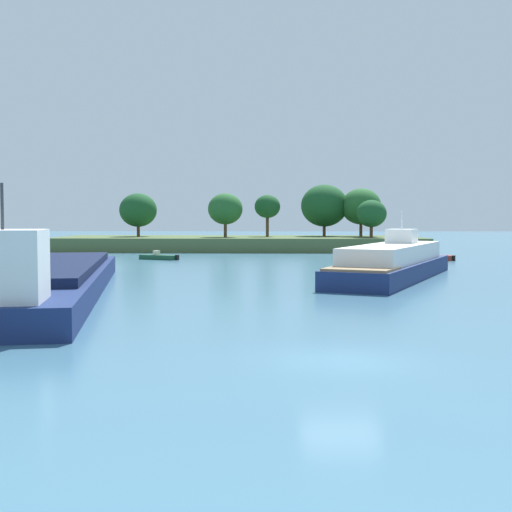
{
  "coord_description": "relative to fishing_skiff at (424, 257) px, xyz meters",
  "views": [
    {
      "loc": [
        -2.01,
        -21.25,
        4.58
      ],
      "look_at": [
        -3.96,
        37.32,
        1.2
      ],
      "focal_mm": 46.96,
      "sensor_mm": 36.0,
      "label": 1
    }
  ],
  "objects": [
    {
      "name": "ground_plane",
      "position": [
        -13.83,
        -51.56,
        -0.29
      ],
      "size": [
        400.0,
        400.0,
        0.0
      ],
      "primitive_type": "plane",
      "color": "teal"
    },
    {
      "name": "treeline_island",
      "position": [
        -19.08,
        21.89,
        2.31
      ],
      "size": [
        50.57,
        17.06,
        9.35
      ],
      "color": "#4C6038",
      "rests_on": "ground"
    },
    {
      "name": "fishing_skiff",
      "position": [
        0.0,
        0.0,
        0.0
      ],
      "size": [
        6.03,
        4.25,
        1.05
      ],
      "color": "maroon",
      "rests_on": "ground"
    },
    {
      "name": "white_riverboat",
      "position": [
        -7.28,
        -22.89,
        0.92
      ],
      "size": [
        12.6,
        21.55,
        5.08
      ],
      "color": "navy",
      "rests_on": "ground"
    },
    {
      "name": "cargo_barge",
      "position": [
        -29.11,
        -33.94,
        0.69
      ],
      "size": [
        11.85,
        33.61,
        5.91
      ],
      "color": "navy",
      "rests_on": "ground"
    },
    {
      "name": "small_motorboat",
      "position": [
        -28.81,
        -0.53,
        -0.02
      ],
      "size": [
        4.56,
        2.96,
        1.0
      ],
      "color": "#19472D",
      "rests_on": "ground"
    }
  ]
}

